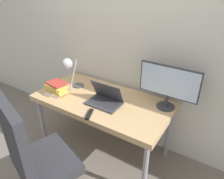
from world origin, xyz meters
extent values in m
plane|color=#70665B|center=(0.00, 0.00, 0.00)|extent=(12.00, 12.00, 0.00)
cube|color=beige|center=(0.00, 0.81, 1.30)|extent=(8.00, 0.05, 2.60)
cube|color=tan|center=(0.00, 0.37, 0.68)|extent=(1.47, 0.74, 0.06)
cylinder|color=gray|center=(-0.68, 0.06, 0.33)|extent=(0.05, 0.05, 0.65)
cylinder|color=gray|center=(0.68, 0.06, 0.33)|extent=(0.05, 0.05, 0.65)
cylinder|color=gray|center=(-0.68, 0.68, 0.33)|extent=(0.05, 0.05, 0.65)
cylinder|color=gray|center=(0.68, 0.68, 0.33)|extent=(0.05, 0.05, 0.65)
cube|color=#38383D|center=(0.07, 0.30, 0.72)|extent=(0.35, 0.23, 0.02)
cube|color=#2D2D33|center=(0.07, 0.30, 0.73)|extent=(0.30, 0.14, 0.00)
cube|color=#38383D|center=(0.07, 0.36, 0.84)|extent=(0.35, 0.11, 0.21)
cube|color=silver|center=(0.07, 0.36, 0.83)|extent=(0.32, 0.09, 0.18)
cylinder|color=#333338|center=(0.63, 0.59, 0.72)|extent=(0.18, 0.18, 0.01)
cylinder|color=#333338|center=(0.63, 0.59, 0.79)|extent=(0.04, 0.04, 0.13)
cube|color=#333338|center=(0.63, 0.60, 1.00)|extent=(0.59, 0.02, 0.32)
cube|color=silver|center=(0.63, 0.58, 1.00)|extent=(0.57, 0.00, 0.29)
cylinder|color=#4C4C51|center=(-0.41, 0.47, 0.72)|extent=(0.12, 0.12, 0.02)
cylinder|color=#99999E|center=(-0.41, 0.39, 0.89)|extent=(0.02, 0.17, 0.33)
sphere|color=#B2B2B7|center=(-0.41, 0.31, 1.06)|extent=(0.12, 0.12, 0.12)
sphere|color=black|center=(-0.19, -0.21, 0.03)|extent=(0.05, 0.05, 0.05)
cube|color=#2D2D33|center=(-0.02, -0.44, 0.49)|extent=(0.65, 0.59, 0.09)
cube|color=#2D2D33|center=(-0.08, -0.62, 0.84)|extent=(0.50, 0.23, 0.62)
cube|color=silver|center=(-0.51, 0.19, 0.73)|extent=(0.21, 0.20, 0.03)
cube|color=gold|center=(-0.50, 0.20, 0.76)|extent=(0.27, 0.16, 0.03)
cube|color=gold|center=(-0.51, 0.20, 0.80)|extent=(0.22, 0.17, 0.04)
cube|color=gold|center=(-0.50, 0.19, 0.83)|extent=(0.22, 0.17, 0.02)
cube|color=#B2382D|center=(-0.49, 0.20, 0.85)|extent=(0.23, 0.18, 0.02)
cube|color=black|center=(0.06, 0.07, 0.72)|extent=(0.10, 0.17, 0.02)
camera|label=1|loc=(1.16, -1.27, 1.94)|focal=35.00mm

